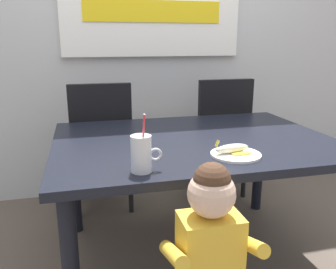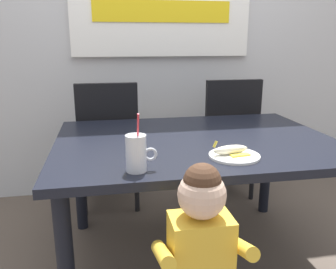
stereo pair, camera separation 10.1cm
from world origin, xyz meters
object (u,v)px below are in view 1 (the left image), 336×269
dining_chair_left (101,140)px  milk_cup (142,156)px  toddler_standing (210,245)px  snack_plate (236,155)px  dining_chair_right (219,131)px  dining_table (194,153)px  peeled_banana (232,149)px

dining_chair_left → milk_cup: (0.10, -1.16, 0.25)m
toddler_standing → snack_plate: bearing=54.6°
dining_chair_right → snack_plate: 1.18m
dining_chair_right → dining_table: bearing=59.1°
dining_chair_left → peeled_banana: (0.54, -1.05, 0.22)m
dining_chair_left → toddler_standing: size_ratio=1.15×
dining_chair_left → dining_chair_right: 0.92m
dining_chair_left → milk_cup: milk_cup is taller
snack_plate → dining_chair_right: bearing=71.4°
dining_table → dining_chair_left: size_ratio=1.54×
dining_chair_left → snack_plate: size_ratio=4.17×
toddler_standing → milk_cup: size_ratio=3.40×
milk_cup → snack_plate: (0.45, 0.09, -0.06)m
dining_chair_right → milk_cup: size_ratio=3.90×
dining_chair_left → peeled_banana: size_ratio=5.51×
milk_cup → peeled_banana: (0.44, 0.10, -0.04)m
milk_cup → snack_plate: milk_cup is taller
dining_table → snack_plate: (0.09, -0.33, 0.09)m
dining_chair_right → milk_cup: 1.47m
dining_chair_left → peeled_banana: 1.20m
dining_table → snack_plate: snack_plate is taller
dining_table → milk_cup: milk_cup is taller
dining_table → toddler_standing: (-0.16, -0.68, -0.12)m
snack_plate → milk_cup: bearing=-168.6°
snack_plate → peeled_banana: size_ratio=1.32×
dining_table → peeled_banana: 0.35m
dining_table → dining_chair_right: 0.91m
dining_chair_left → milk_cup: bearing=95.1°
milk_cup → dining_table: bearing=49.6°
snack_plate → dining_table: bearing=105.6°
dining_table → dining_chair_right: dining_chair_right is taller
peeled_banana → dining_chair_right: bearing=70.7°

